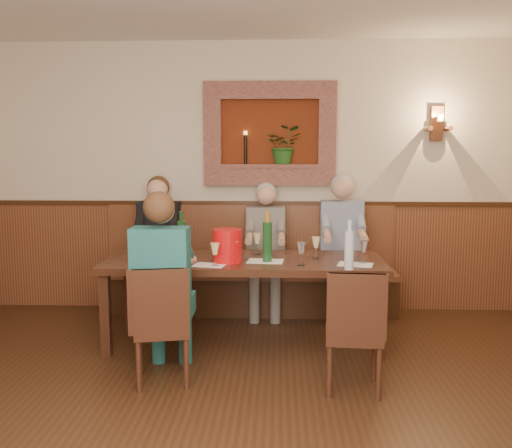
{
  "coord_description": "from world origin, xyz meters",
  "views": [
    {
      "loc": [
        0.29,
        -3.0,
        1.7
      ],
      "look_at": [
        0.1,
        1.9,
        1.05
      ],
      "focal_mm": 40.0,
      "sensor_mm": 36.0,
      "label": 1
    }
  ],
  "objects_px": {
    "chair_near_left": "(162,348)",
    "person_bench_right": "(342,258)",
    "bench": "(250,281)",
    "dining_table": "(244,267)",
    "person_bench_left": "(158,258)",
    "wine_bottle_green_a": "(267,241)",
    "person_bench_mid": "(266,262)",
    "wine_bottle_green_b": "(181,238)",
    "chair_near_right": "(353,355)",
    "person_chair_front": "(164,301)",
    "water_bottle": "(349,249)",
    "spittoon_bucket": "(227,246)"
  },
  "relations": [
    {
      "from": "spittoon_bucket",
      "to": "wine_bottle_green_a",
      "type": "bearing_deg",
      "value": 3.99
    },
    {
      "from": "bench",
      "to": "wine_bottle_green_a",
      "type": "xyz_separation_m",
      "value": [
        0.2,
        -1.06,
        0.6
      ]
    },
    {
      "from": "person_chair_front",
      "to": "spittoon_bucket",
      "type": "height_order",
      "value": "person_chair_front"
    },
    {
      "from": "dining_table",
      "to": "person_chair_front",
      "type": "height_order",
      "value": "person_chair_front"
    },
    {
      "from": "dining_table",
      "to": "wine_bottle_green_b",
      "type": "relative_size",
      "value": 5.93
    },
    {
      "from": "dining_table",
      "to": "water_bottle",
      "type": "xyz_separation_m",
      "value": [
        0.86,
        -0.39,
        0.24
      ]
    },
    {
      "from": "person_bench_left",
      "to": "wine_bottle_green_b",
      "type": "xyz_separation_m",
      "value": [
        0.38,
        -0.74,
        0.33
      ]
    },
    {
      "from": "bench",
      "to": "chair_near_left",
      "type": "height_order",
      "value": "bench"
    },
    {
      "from": "water_bottle",
      "to": "person_chair_front",
      "type": "bearing_deg",
      "value": -164.72
    },
    {
      "from": "bench",
      "to": "dining_table",
      "type": "bearing_deg",
      "value": -90.0
    },
    {
      "from": "person_bench_mid",
      "to": "wine_bottle_green_b",
      "type": "distance_m",
      "value": 1.1
    },
    {
      "from": "person_bench_mid",
      "to": "wine_bottle_green_b",
      "type": "height_order",
      "value": "person_bench_mid"
    },
    {
      "from": "person_bench_right",
      "to": "chair_near_right",
      "type": "bearing_deg",
      "value": -93.5
    },
    {
      "from": "bench",
      "to": "wine_bottle_green_b",
      "type": "bearing_deg",
      "value": -123.51
    },
    {
      "from": "person_bench_mid",
      "to": "person_bench_right",
      "type": "bearing_deg",
      "value": -0.21
    },
    {
      "from": "person_chair_front",
      "to": "wine_bottle_green_a",
      "type": "bearing_deg",
      "value": 41.35
    },
    {
      "from": "chair_near_right",
      "to": "person_chair_front",
      "type": "xyz_separation_m",
      "value": [
        -1.38,
        0.19,
        0.32
      ]
    },
    {
      "from": "person_bench_left",
      "to": "wine_bottle_green_a",
      "type": "xyz_separation_m",
      "value": [
        1.14,
        -0.95,
        0.34
      ]
    },
    {
      "from": "person_bench_left",
      "to": "water_bottle",
      "type": "xyz_separation_m",
      "value": [
        1.79,
        -1.23,
        0.32
      ]
    },
    {
      "from": "person_bench_mid",
      "to": "person_bench_right",
      "type": "relative_size",
      "value": 0.94
    },
    {
      "from": "wine_bottle_green_b",
      "to": "person_bench_right",
      "type": "bearing_deg",
      "value": 26.37
    },
    {
      "from": "dining_table",
      "to": "spittoon_bucket",
      "type": "height_order",
      "value": "spittoon_bucket"
    },
    {
      "from": "dining_table",
      "to": "person_bench_mid",
      "type": "bearing_deg",
      "value": 78.81
    },
    {
      "from": "person_bench_mid",
      "to": "water_bottle",
      "type": "xyz_separation_m",
      "value": [
        0.69,
        -1.23,
        0.35
      ]
    },
    {
      "from": "bench",
      "to": "person_bench_left",
      "type": "xyz_separation_m",
      "value": [
        -0.94,
        -0.11,
        0.26
      ]
    },
    {
      "from": "bench",
      "to": "person_chair_front",
      "type": "xyz_separation_m",
      "value": [
        -0.55,
        -1.72,
        0.25
      ]
    },
    {
      "from": "wine_bottle_green_b",
      "to": "water_bottle",
      "type": "height_order",
      "value": "wine_bottle_green_b"
    },
    {
      "from": "wine_bottle_green_a",
      "to": "bench",
      "type": "bearing_deg",
      "value": 100.78
    },
    {
      "from": "person_bench_left",
      "to": "water_bottle",
      "type": "height_order",
      "value": "person_bench_left"
    },
    {
      "from": "chair_near_left",
      "to": "person_bench_right",
      "type": "relative_size",
      "value": 0.61
    },
    {
      "from": "chair_near_left",
      "to": "person_chair_front",
      "type": "relative_size",
      "value": 0.63
    },
    {
      "from": "person_bench_right",
      "to": "wine_bottle_green_a",
      "type": "distance_m",
      "value": 1.25
    },
    {
      "from": "person_bench_right",
      "to": "spittoon_bucket",
      "type": "distance_m",
      "value": 1.48
    },
    {
      "from": "bench",
      "to": "chair_near_left",
      "type": "distance_m",
      "value": 1.91
    },
    {
      "from": "chair_near_right",
      "to": "person_bench_left",
      "type": "xyz_separation_m",
      "value": [
        -1.76,
        1.81,
        0.33
      ]
    },
    {
      "from": "dining_table",
      "to": "chair_near_left",
      "type": "distance_m",
      "value": 1.13
    },
    {
      "from": "chair_near_right",
      "to": "wine_bottle_green_b",
      "type": "bearing_deg",
      "value": 146.58
    },
    {
      "from": "bench",
      "to": "wine_bottle_green_b",
      "type": "xyz_separation_m",
      "value": [
        -0.56,
        -0.85,
        0.59
      ]
    },
    {
      "from": "person_chair_front",
      "to": "spittoon_bucket",
      "type": "xyz_separation_m",
      "value": [
        0.42,
        0.64,
        0.31
      ]
    },
    {
      "from": "chair_near_left",
      "to": "person_bench_mid",
      "type": "height_order",
      "value": "person_bench_mid"
    },
    {
      "from": "bench",
      "to": "wine_bottle_green_b",
      "type": "distance_m",
      "value": 1.18
    },
    {
      "from": "dining_table",
      "to": "bench",
      "type": "xyz_separation_m",
      "value": [
        0.0,
        0.94,
        -0.35
      ]
    },
    {
      "from": "person_bench_mid",
      "to": "wine_bottle_green_a",
      "type": "xyz_separation_m",
      "value": [
        0.04,
        -0.96,
        0.37
      ]
    },
    {
      "from": "wine_bottle_green_a",
      "to": "wine_bottle_green_b",
      "type": "xyz_separation_m",
      "value": [
        -0.76,
        0.21,
        -0.01
      ]
    },
    {
      "from": "person_bench_right",
      "to": "wine_bottle_green_a",
      "type": "height_order",
      "value": "person_bench_right"
    },
    {
      "from": "chair_near_left",
      "to": "person_bench_left",
      "type": "xyz_separation_m",
      "value": [
        -0.39,
        1.73,
        0.33
      ]
    },
    {
      "from": "chair_near_left",
      "to": "person_chair_front",
      "type": "distance_m",
      "value": 0.34
    },
    {
      "from": "wine_bottle_green_a",
      "to": "person_bench_left",
      "type": "bearing_deg",
      "value": 140.08
    },
    {
      "from": "bench",
      "to": "chair_near_right",
      "type": "distance_m",
      "value": 2.09
    },
    {
      "from": "spittoon_bucket",
      "to": "person_bench_right",
      "type": "bearing_deg",
      "value": 42.35
    }
  ]
}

